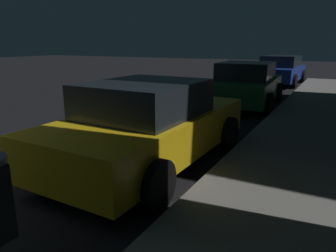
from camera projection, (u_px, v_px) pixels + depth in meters
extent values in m
cube|color=gold|center=(151.00, 131.00, 5.38)|extent=(1.92, 4.25, 0.64)
cube|color=#1E2328|center=(145.00, 99.00, 5.10)|extent=(1.65, 1.95, 0.56)
cylinder|color=black|center=(148.00, 122.00, 6.98)|extent=(0.24, 0.67, 0.66)
cylinder|color=black|center=(228.00, 134.00, 6.09)|extent=(0.24, 0.67, 0.66)
cylinder|color=black|center=(53.00, 158.00, 4.79)|extent=(0.24, 0.67, 0.66)
cylinder|color=black|center=(156.00, 184.00, 3.90)|extent=(0.24, 0.67, 0.66)
cube|color=#19592D|center=(245.00, 88.00, 10.50)|extent=(2.05, 4.18, 0.64)
cube|color=#1E2328|center=(246.00, 71.00, 10.31)|extent=(1.71, 2.10, 0.56)
cylinder|color=black|center=(228.00, 89.00, 12.05)|extent=(0.26, 0.67, 0.66)
cylinder|color=black|center=(278.00, 92.00, 11.29)|extent=(0.26, 0.67, 0.66)
cylinder|color=black|center=(207.00, 100.00, 9.83)|extent=(0.26, 0.67, 0.66)
cylinder|color=black|center=(268.00, 104.00, 9.07)|extent=(0.26, 0.67, 0.66)
cube|color=navy|center=(280.00, 73.00, 16.06)|extent=(1.96, 4.26, 0.64)
cube|color=#1E2328|center=(281.00, 61.00, 15.97)|extent=(1.67, 2.30, 0.56)
cylinder|color=black|center=(267.00, 75.00, 17.65)|extent=(0.24, 0.67, 0.66)
cylinder|color=black|center=(302.00, 76.00, 16.75)|extent=(0.24, 0.67, 0.66)
cylinder|color=black|center=(254.00, 79.00, 15.48)|extent=(0.24, 0.67, 0.66)
cylinder|color=black|center=(294.00, 81.00, 14.58)|extent=(0.24, 0.67, 0.66)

